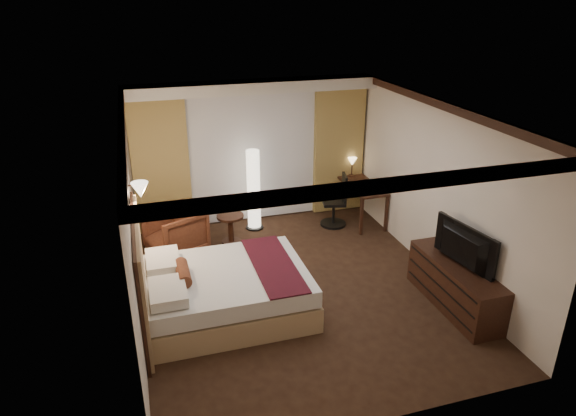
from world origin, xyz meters
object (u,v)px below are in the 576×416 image
object	(u,v)px
armchair	(175,229)
side_table	(231,229)
office_chair	(334,200)
dresser	(455,285)
floor_lamp	(254,190)
desk	(361,202)
bed	(228,291)
television	(459,244)

from	to	relation	value
armchair	side_table	size ratio (longest dim) A/B	1.65
office_chair	dresser	bearing A→B (deg)	-64.67
armchair	side_table	xyz separation A→B (m)	(0.97, 0.11, -0.17)
side_table	floor_lamp	xyz separation A→B (m)	(0.54, 0.46, 0.51)
dresser	floor_lamp	bearing A→B (deg)	122.15
desk	office_chair	bearing A→B (deg)	-175.07
bed	dresser	size ratio (longest dim) A/B	1.28
side_table	television	size ratio (longest dim) A/B	0.48
armchair	office_chair	bearing A→B (deg)	71.15
armchair	office_chair	xyz separation A→B (m)	(2.98, 0.26, 0.08)
bed	dresser	xyz separation A→B (m)	(3.09, -0.79, 0.01)
desk	office_chair	size ratio (longest dim) A/B	1.26
armchair	television	bearing A→B (deg)	28.29
side_table	dresser	size ratio (longest dim) A/B	0.31
desk	dresser	xyz separation A→B (m)	(0.05, -3.10, -0.04)
office_chair	television	world-z (taller)	television
side_table	desk	size ratio (longest dim) A/B	0.41
armchair	desk	world-z (taller)	armchair
dresser	television	size ratio (longest dim) A/B	1.55
bed	office_chair	bearing A→B (deg)	42.48
side_table	desk	world-z (taller)	desk
bed	television	bearing A→B (deg)	-14.54
floor_lamp	television	size ratio (longest dim) A/B	1.39
armchair	desk	xyz separation A→B (m)	(3.56, 0.31, -0.06)
floor_lamp	dresser	size ratio (longest dim) A/B	0.90
floor_lamp	desk	distance (m)	2.11
dresser	bed	bearing A→B (deg)	165.60
desk	dresser	distance (m)	3.10
floor_lamp	armchair	bearing A→B (deg)	-159.44
bed	side_table	bearing A→B (deg)	77.93
bed	dresser	bearing A→B (deg)	-14.40
dresser	television	distance (m)	0.65
armchair	dresser	world-z (taller)	armchair
side_table	armchair	bearing A→B (deg)	-173.73
bed	television	distance (m)	3.23
floor_lamp	television	bearing A→B (deg)	-58.22
desk	side_table	bearing A→B (deg)	-175.46
desk	dresser	bearing A→B (deg)	-89.07
bed	armchair	xyz separation A→B (m)	(-0.52, 1.99, 0.11)
floor_lamp	television	distance (m)	3.94
armchair	side_table	world-z (taller)	armchair
desk	television	bearing A→B (deg)	-89.63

